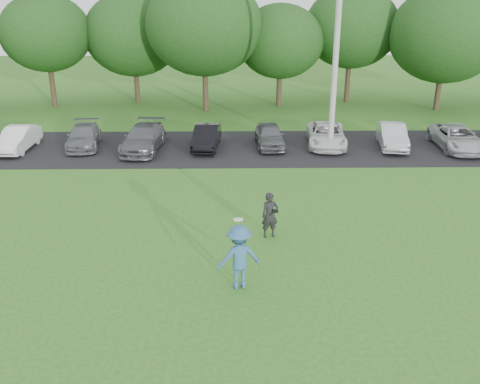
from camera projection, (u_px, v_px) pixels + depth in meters
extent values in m
plane|color=#276B1E|center=(242.00, 276.00, 15.78)|extent=(100.00, 100.00, 0.00)
cube|color=black|center=(237.00, 148.00, 27.86)|extent=(32.00, 6.50, 0.03)
cylinder|color=#ADADA7|center=(336.00, 49.00, 25.24)|extent=(0.28, 0.28, 10.23)
imported|color=#32628F|center=(239.00, 257.00, 14.90)|extent=(1.38, 1.00, 1.92)
cylinder|color=white|center=(238.00, 219.00, 14.40)|extent=(0.27, 0.27, 0.07)
imported|color=black|center=(270.00, 215.00, 17.96)|extent=(0.65, 0.50, 1.59)
cube|color=black|center=(276.00, 211.00, 17.71)|extent=(0.16, 0.13, 0.10)
imported|color=white|center=(18.00, 139.00, 27.27)|extent=(1.36, 3.60, 1.17)
imported|color=slate|center=(84.00, 136.00, 27.83)|extent=(2.06, 4.00, 1.11)
imported|color=#55575C|center=(143.00, 138.00, 27.24)|extent=(2.07, 4.43, 1.25)
imported|color=black|center=(206.00, 137.00, 27.62)|extent=(1.49, 3.59, 1.15)
imported|color=#56595E|center=(270.00, 135.00, 27.83)|extent=(1.54, 3.55, 1.19)
imported|color=silver|center=(326.00, 135.00, 27.97)|extent=(2.30, 4.29, 1.15)
imported|color=#B2B5B9|center=(392.00, 136.00, 27.69)|extent=(1.79, 3.81, 1.21)
imported|color=silver|center=(457.00, 138.00, 27.45)|extent=(2.04, 4.25, 1.17)
cylinder|color=#38281C|center=(53.00, 87.00, 36.48)|extent=(0.36, 0.36, 2.70)
ellipsoid|color=#214C19|center=(46.00, 33.00, 35.16)|extent=(5.94, 5.94, 5.05)
cylinder|color=#38281C|center=(137.00, 87.00, 37.95)|extent=(0.36, 0.36, 2.20)
ellipsoid|color=#214C19|center=(133.00, 34.00, 36.62)|extent=(6.68, 6.68, 5.68)
cylinder|color=#38281C|center=(206.00, 91.00, 35.33)|extent=(0.36, 0.36, 2.70)
ellipsoid|color=#214C19|center=(204.00, 25.00, 33.80)|extent=(7.42, 7.42, 6.31)
cylinder|color=#38281C|center=(279.00, 90.00, 36.80)|extent=(0.36, 0.36, 2.20)
ellipsoid|color=#214C19|center=(280.00, 41.00, 35.59)|extent=(5.76, 5.76, 4.90)
cylinder|color=#38281C|center=(347.00, 83.00, 38.08)|extent=(0.36, 0.36, 2.70)
ellipsoid|color=#214C19|center=(352.00, 27.00, 36.68)|extent=(6.50, 6.50, 5.53)
cylinder|color=#38281C|center=(438.00, 94.00, 35.65)|extent=(0.36, 0.36, 2.20)
ellipsoid|color=#214C19|center=(446.00, 34.00, 34.24)|extent=(7.24, 7.24, 6.15)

